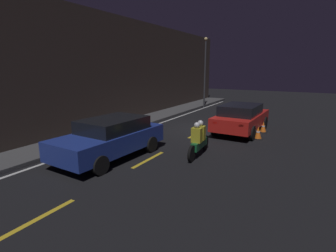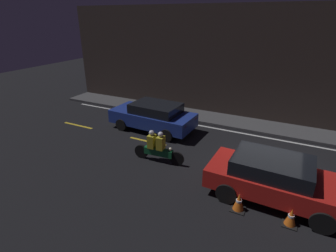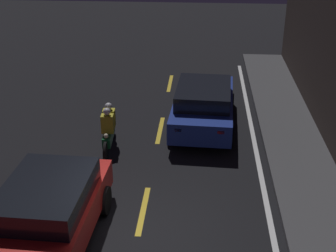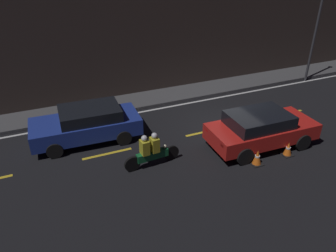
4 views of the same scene
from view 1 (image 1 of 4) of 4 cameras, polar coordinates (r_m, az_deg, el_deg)
ground_plane at (r=14.52m, az=7.87°, el=-0.83°), size 56.00×56.00×0.00m
raised_curb at (r=16.48m, az=-5.81°, el=1.09°), size 28.00×1.86×0.15m
building_front at (r=16.81m, az=-9.11°, el=11.75°), size 28.00×0.30×6.29m
lane_dash_a at (r=6.92m, az=-26.55°, el=-17.65°), size 2.00×0.14×0.01m
lane_dash_b at (r=9.82m, az=-4.27°, el=-7.30°), size 2.00×0.14×0.01m
lane_dash_c at (r=13.62m, az=6.30°, el=-1.67°), size 2.00×0.14×0.01m
lane_dash_d at (r=17.76m, az=12.08°, el=1.46°), size 2.00×0.14×0.01m
lane_dash_e at (r=22.03m, az=15.65°, el=3.39°), size 2.00×0.14×0.01m
lane_solid_kerb at (r=15.86m, az=-2.32°, el=0.42°), size 25.20×0.14×0.01m
sedan_blue at (r=10.08m, az=-12.38°, el=-2.34°), size 4.52×2.19×1.48m
taxi_red at (r=14.22m, az=15.62°, el=1.84°), size 4.48×2.15×1.49m
motorcycle at (r=10.10m, az=6.69°, el=-2.98°), size 2.22×0.41×1.37m
traffic_cone_near at (r=13.25m, az=19.00°, el=-1.40°), size 0.45×0.45×0.60m
traffic_cone_mid at (r=14.70m, az=20.02°, el=-0.22°), size 0.42×0.42×0.57m
street_lamp at (r=22.47m, az=8.06°, el=12.18°), size 0.28×0.28×5.76m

